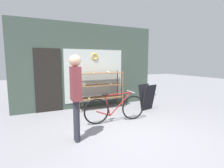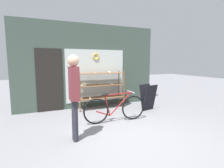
# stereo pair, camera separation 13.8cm
# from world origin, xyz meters

# --- Properties ---
(ground_plane) EXTENTS (30.00, 30.00, 0.00)m
(ground_plane) POSITION_xyz_m (0.00, 0.00, 0.00)
(ground_plane) COLOR gray
(storefront_facade) EXTENTS (5.20, 0.13, 3.01)m
(storefront_facade) POSITION_xyz_m (-0.04, 2.89, 1.47)
(storefront_facade) COLOR #3D4C42
(storefront_facade) RESTS_ON ground_plane
(display_case) EXTENTS (1.68, 0.48, 1.34)m
(display_case) POSITION_xyz_m (0.24, 2.52, 0.81)
(display_case) COLOR brown
(display_case) RESTS_ON ground_plane
(bicycle) EXTENTS (1.80, 0.46, 0.83)m
(bicycle) POSITION_xyz_m (0.14, 1.00, 0.38)
(bicycle) COLOR black
(bicycle) RESTS_ON ground_plane
(sandwich_board) EXTENTS (0.60, 0.49, 0.88)m
(sandwich_board) POSITION_xyz_m (1.66, 1.61, 0.45)
(sandwich_board) COLOR black
(sandwich_board) RESTS_ON ground_plane
(pedestrian) EXTENTS (0.24, 0.32, 1.81)m
(pedestrian) POSITION_xyz_m (-1.13, 0.29, 1.09)
(pedestrian) COLOR #282833
(pedestrian) RESTS_ON ground_plane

